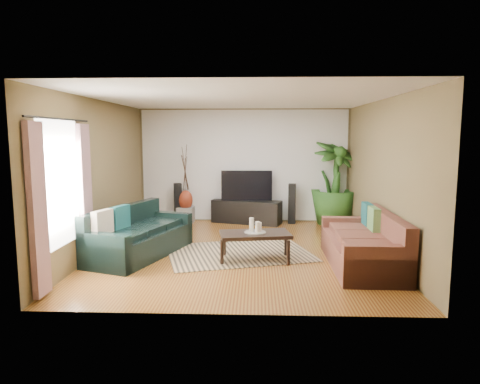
{
  "coord_description": "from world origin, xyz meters",
  "views": [
    {
      "loc": [
        0.3,
        -7.5,
        2.08
      ],
      "look_at": [
        0.0,
        0.2,
        1.05
      ],
      "focal_mm": 32.0,
      "sensor_mm": 36.0,
      "label": 1
    }
  ],
  "objects_px": {
    "sofa_left": "(140,231)",
    "potted_plant": "(334,182)",
    "television": "(247,186)",
    "side_table": "(126,228)",
    "coffee_table": "(255,246)",
    "tv_stand": "(247,212)",
    "pedestal": "(186,215)",
    "sofa_right": "(362,240)",
    "speaker_left": "(178,203)",
    "vase": "(186,200)",
    "speaker_right": "(292,204)"
  },
  "relations": [
    {
      "from": "sofa_left",
      "to": "television",
      "type": "relative_size",
      "value": 1.77
    },
    {
      "from": "potted_plant",
      "to": "vase",
      "type": "height_order",
      "value": "potted_plant"
    },
    {
      "from": "sofa_left",
      "to": "coffee_table",
      "type": "xyz_separation_m",
      "value": [
        1.98,
        -0.2,
        -0.19
      ]
    },
    {
      "from": "speaker_right",
      "to": "tv_stand",
      "type": "bearing_deg",
      "value": -171.79
    },
    {
      "from": "sofa_left",
      "to": "sofa_right",
      "type": "xyz_separation_m",
      "value": [
        3.68,
        -0.45,
        0.0
      ]
    },
    {
      "from": "pedestal",
      "to": "sofa_right",
      "type": "bearing_deg",
      "value": -44.4
    },
    {
      "from": "speaker_right",
      "to": "pedestal",
      "type": "bearing_deg",
      "value": -171.79
    },
    {
      "from": "sofa_right",
      "to": "side_table",
      "type": "distance_m",
      "value": 4.46
    },
    {
      "from": "tv_stand",
      "to": "speaker_left",
      "type": "relative_size",
      "value": 1.73
    },
    {
      "from": "speaker_right",
      "to": "potted_plant",
      "type": "bearing_deg",
      "value": 8.21
    },
    {
      "from": "sofa_right",
      "to": "television",
      "type": "bearing_deg",
      "value": -149.22
    },
    {
      "from": "sofa_left",
      "to": "sofa_right",
      "type": "relative_size",
      "value": 0.97
    },
    {
      "from": "tv_stand",
      "to": "speaker_right",
      "type": "relative_size",
      "value": 1.74
    },
    {
      "from": "tv_stand",
      "to": "television",
      "type": "xyz_separation_m",
      "value": [
        0.0,
        0.0,
        0.63
      ]
    },
    {
      "from": "sofa_left",
      "to": "sofa_right",
      "type": "bearing_deg",
      "value": -77.89
    },
    {
      "from": "sofa_left",
      "to": "television",
      "type": "xyz_separation_m",
      "value": [
        1.77,
        2.84,
        0.47
      ]
    },
    {
      "from": "coffee_table",
      "to": "tv_stand",
      "type": "xyz_separation_m",
      "value": [
        -0.21,
        3.04,
        0.04
      ]
    },
    {
      "from": "sofa_right",
      "to": "television",
      "type": "relative_size",
      "value": 1.82
    },
    {
      "from": "television",
      "to": "side_table",
      "type": "height_order",
      "value": "television"
    },
    {
      "from": "potted_plant",
      "to": "tv_stand",
      "type": "bearing_deg",
      "value": 180.0
    },
    {
      "from": "pedestal",
      "to": "potted_plant",
      "type": "bearing_deg",
      "value": 0.0
    },
    {
      "from": "sofa_right",
      "to": "coffee_table",
      "type": "height_order",
      "value": "sofa_right"
    },
    {
      "from": "potted_plant",
      "to": "sofa_right",
      "type": "bearing_deg",
      "value": -92.39
    },
    {
      "from": "speaker_right",
      "to": "vase",
      "type": "distance_m",
      "value": 2.53
    },
    {
      "from": "speaker_left",
      "to": "side_table",
      "type": "xyz_separation_m",
      "value": [
        -0.68,
        -1.9,
        -0.2
      ]
    },
    {
      "from": "sofa_right",
      "to": "tv_stand",
      "type": "bearing_deg",
      "value": -149.22
    },
    {
      "from": "side_table",
      "to": "vase",
      "type": "bearing_deg",
      "value": 65.61
    },
    {
      "from": "speaker_left",
      "to": "potted_plant",
      "type": "xyz_separation_m",
      "value": [
        3.69,
        0.0,
        0.51
      ]
    },
    {
      "from": "sofa_left",
      "to": "potted_plant",
      "type": "distance_m",
      "value": 4.8
    },
    {
      "from": "speaker_left",
      "to": "potted_plant",
      "type": "bearing_deg",
      "value": -18.82
    },
    {
      "from": "tv_stand",
      "to": "pedestal",
      "type": "height_order",
      "value": "tv_stand"
    },
    {
      "from": "coffee_table",
      "to": "speaker_right",
      "type": "bearing_deg",
      "value": 64.7
    },
    {
      "from": "sofa_right",
      "to": "speaker_left",
      "type": "relative_size",
      "value": 2.31
    },
    {
      "from": "television",
      "to": "side_table",
      "type": "distance_m",
      "value": 3.06
    },
    {
      "from": "sofa_left",
      "to": "speaker_right",
      "type": "relative_size",
      "value": 2.25
    },
    {
      "from": "sofa_left",
      "to": "pedestal",
      "type": "bearing_deg",
      "value": 12.77
    },
    {
      "from": "side_table",
      "to": "television",
      "type": "bearing_deg",
      "value": 39.4
    },
    {
      "from": "side_table",
      "to": "potted_plant",
      "type": "bearing_deg",
      "value": 23.55
    },
    {
      "from": "coffee_table",
      "to": "potted_plant",
      "type": "height_order",
      "value": "potted_plant"
    },
    {
      "from": "sofa_left",
      "to": "pedestal",
      "type": "distance_m",
      "value": 2.87
    },
    {
      "from": "pedestal",
      "to": "vase",
      "type": "distance_m",
      "value": 0.35
    },
    {
      "from": "pedestal",
      "to": "side_table",
      "type": "bearing_deg",
      "value": -114.39
    },
    {
      "from": "sofa_left",
      "to": "potted_plant",
      "type": "height_order",
      "value": "potted_plant"
    },
    {
      "from": "tv_stand",
      "to": "pedestal",
      "type": "bearing_deg",
      "value": -162.65
    },
    {
      "from": "coffee_table",
      "to": "speaker_left",
      "type": "height_order",
      "value": "speaker_left"
    },
    {
      "from": "speaker_right",
      "to": "television",
      "type": "bearing_deg",
      "value": -171.79
    },
    {
      "from": "coffee_table",
      "to": "speaker_left",
      "type": "distance_m",
      "value": 3.57
    },
    {
      "from": "speaker_right",
      "to": "sofa_right",
      "type": "bearing_deg",
      "value": -67.49
    },
    {
      "from": "television",
      "to": "side_table",
      "type": "xyz_separation_m",
      "value": [
        -2.32,
        -1.9,
        -0.63
      ]
    },
    {
      "from": "side_table",
      "to": "sofa_right",
      "type": "bearing_deg",
      "value": -18.24
    }
  ]
}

